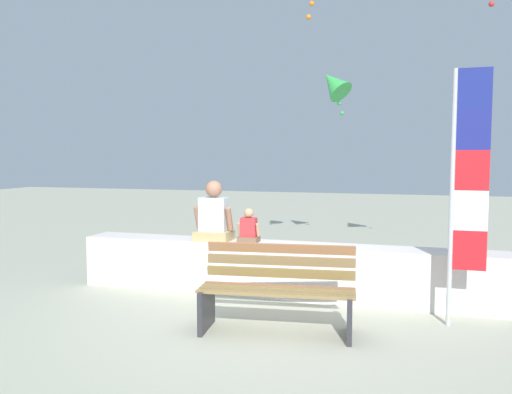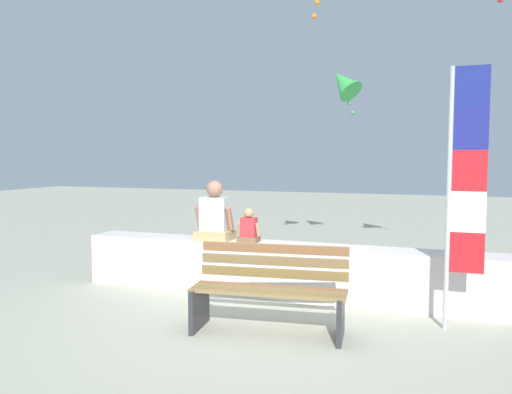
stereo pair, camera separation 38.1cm
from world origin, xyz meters
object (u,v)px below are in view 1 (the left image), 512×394
object	(u,v)px
park_bench	(277,292)
person_adult	(214,217)
kite_green	(333,84)
flag_banner	(465,181)
person_child	(249,229)

from	to	relation	value
park_bench	person_adult	xyz separation A→B (m)	(-1.22, 1.32, 0.59)
park_bench	kite_green	world-z (taller)	kite_green
park_bench	flag_banner	xyz separation A→B (m)	(1.85, 0.69, 1.15)
park_bench	person_child	size ratio (longest dim) A/B	3.69
park_bench	kite_green	size ratio (longest dim) A/B	1.78
flag_banner	person_adult	bearing A→B (deg)	168.49
flag_banner	kite_green	xyz separation A→B (m)	(-1.96, 4.00, 1.63)
person_adult	person_child	size ratio (longest dim) A/B	1.80
person_adult	person_child	bearing A→B (deg)	0.05
person_child	kite_green	world-z (taller)	kite_green
flag_banner	kite_green	world-z (taller)	kite_green
park_bench	person_adult	bearing A→B (deg)	132.78
kite_green	person_child	bearing A→B (deg)	-100.35
park_bench	flag_banner	distance (m)	2.29
park_bench	kite_green	xyz separation A→B (m)	(-0.11, 4.69, 2.78)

